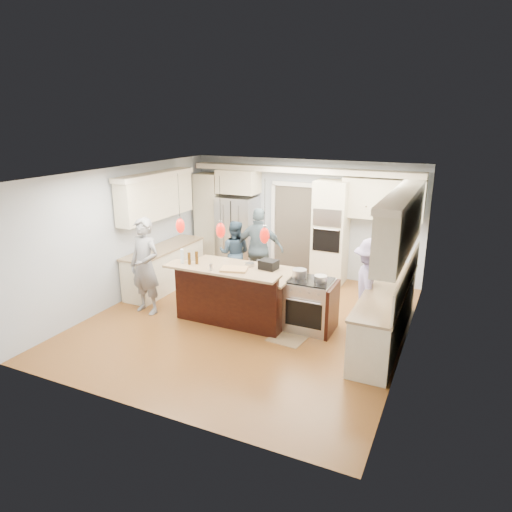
{
  "coord_description": "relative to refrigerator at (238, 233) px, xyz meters",
  "views": [
    {
      "loc": [
        3.38,
        -6.95,
        3.6
      ],
      "look_at": [
        0.0,
        0.35,
        1.15
      ],
      "focal_mm": 32.0,
      "sensor_mm": 36.0,
      "label": 1
    }
  ],
  "objects": [
    {
      "name": "pot_small",
      "position": [
        2.86,
        -2.51,
        0.08
      ],
      "size": [
        0.22,
        0.22,
        0.11
      ],
      "primitive_type": "cylinder",
      "color": "#B7B7BC",
      "rests_on": "island_range"
    },
    {
      "name": "left_cabinets",
      "position": [
        -0.89,
        -1.84,
        0.16
      ],
      "size": [
        0.64,
        2.3,
        2.51
      ],
      "color": "beige",
      "rests_on": "ground"
    },
    {
      "name": "pendant_lights",
      "position": [
        1.3,
        -3.15,
        0.9
      ],
      "size": [
        1.75,
        0.15,
        1.03
      ],
      "color": "black",
      "rests_on": "ground"
    },
    {
      "name": "person_bar_end",
      "position": [
        -0.38,
        -3.09,
        0.02
      ],
      "size": [
        0.72,
        0.52,
        1.85
      ],
      "primitive_type": "imported",
      "rotation": [
        0.0,
        0.0,
        -0.12
      ],
      "color": "slate",
      "rests_on": "ground"
    },
    {
      "name": "beer_bottle_a",
      "position": [
        0.48,
        -3.09,
        0.33
      ],
      "size": [
        0.07,
        0.07,
        0.23
      ],
      "primitive_type": "cylinder",
      "rotation": [
        0.0,
        0.0,
        -0.23
      ],
      "color": "#452B0C",
      "rests_on": "kitchen_island"
    },
    {
      "name": "oven_column",
      "position": [
        2.3,
        0.03,
        0.25
      ],
      "size": [
        0.72,
        0.69,
        2.3
      ],
      "color": "beige",
      "rests_on": "ground"
    },
    {
      "name": "person_range_side",
      "position": [
        3.64,
        -2.17,
        -0.06
      ],
      "size": [
        0.98,
        1.24,
        1.68
      ],
      "primitive_type": "imported",
      "rotation": [
        0.0,
        0.0,
        1.94
      ],
      "color": "#A496C9",
      "rests_on": "ground"
    },
    {
      "name": "island_range",
      "position": [
        2.71,
        -2.49,
        -0.44
      ],
      "size": [
        0.82,
        0.71,
        0.92
      ],
      "color": "#B7B7BC",
      "rests_on": "ground"
    },
    {
      "name": "beer_bottle_c",
      "position": [
        0.76,
        -3.08,
        0.33
      ],
      "size": [
        0.07,
        0.07,
        0.23
      ],
      "primitive_type": "cylinder",
      "rotation": [
        0.0,
        0.0,
        -0.41
      ],
      "color": "#452B0C",
      "rests_on": "kitchen_island"
    },
    {
      "name": "person_far_left",
      "position": [
        0.45,
        -1.04,
        -0.17
      ],
      "size": [
        0.81,
        0.69,
        1.46
      ],
      "primitive_type": "imported",
      "rotation": [
        0.0,
        0.0,
        3.35
      ],
      "color": "#30485E",
      "rests_on": "ground"
    },
    {
      "name": "room_shell",
      "position": [
        1.55,
        -2.64,
        0.92
      ],
      "size": [
        5.54,
        6.04,
        2.72
      ],
      "color": "#B2BCC6",
      "rests_on": "ground"
    },
    {
      "name": "kitchen_island",
      "position": [
        1.3,
        -2.57,
        -0.41
      ],
      "size": [
        2.1,
        1.46,
        1.12
      ],
      "color": "black",
      "rests_on": "ground"
    },
    {
      "name": "right_counter_run",
      "position": [
        3.99,
        -2.34,
        0.16
      ],
      "size": [
        0.64,
        3.1,
        2.51
      ],
      "color": "beige",
      "rests_on": "ground"
    },
    {
      "name": "ground_plane",
      "position": [
        1.55,
        -2.64,
        -0.9
      ],
      "size": [
        6.0,
        6.0,
        0.0
      ],
      "primitive_type": "plane",
      "color": "brown",
      "rests_on": "ground"
    },
    {
      "name": "beer_bottle_b",
      "position": [
        0.66,
        -3.15,
        0.33
      ],
      "size": [
        0.07,
        0.07,
        0.22
      ],
      "primitive_type": "cylinder",
      "rotation": [
        0.0,
        0.0,
        0.36
      ],
      "color": "#452B0C",
      "rests_on": "kitchen_island"
    },
    {
      "name": "floor_rug",
      "position": [
        2.49,
        -2.85,
        -0.89
      ],
      "size": [
        0.68,
        0.91,
        0.01
      ],
      "primitive_type": "cube",
      "rotation": [
        0.0,
        0.0,
        -0.11
      ],
      "color": "#91744F",
      "rests_on": "ground"
    },
    {
      "name": "drink_can",
      "position": [
        1.17,
        -3.27,
        0.28
      ],
      "size": [
        0.08,
        0.08,
        0.11
      ],
      "primitive_type": "cylinder",
      "rotation": [
        0.0,
        0.0,
        0.33
      ],
      "color": "#B7B7BC",
      "rests_on": "kitchen_island"
    },
    {
      "name": "pot_large",
      "position": [
        2.46,
        -2.46,
        0.09
      ],
      "size": [
        0.25,
        0.25,
        0.15
      ],
      "primitive_type": "cylinder",
      "color": "#B7B7BC",
      "rests_on": "island_range"
    },
    {
      "name": "refrigerator",
      "position": [
        0.0,
        0.0,
        0.0
      ],
      "size": [
        0.9,
        0.7,
        1.8
      ],
      "primitive_type": "cube",
      "color": "#B7B7BC",
      "rests_on": "ground"
    },
    {
      "name": "cutting_board",
      "position": [
        1.52,
        -3.11,
        0.24
      ],
      "size": [
        0.51,
        0.42,
        0.03
      ],
      "primitive_type": "cube",
      "rotation": [
        0.0,
        0.0,
        0.28
      ],
      "color": "tan",
      "rests_on": "kitchen_island"
    },
    {
      "name": "person_far_right",
      "position": [
        1.05,
        -1.04,
        -0.01
      ],
      "size": [
        1.11,
        0.64,
        1.78
      ],
      "primitive_type": "imported",
      "rotation": [
        0.0,
        0.0,
        3.34
      ],
      "color": "slate",
      "rests_on": "ground"
    },
    {
      "name": "back_upper_cabinets",
      "position": [
        0.8,
        0.12,
        0.77
      ],
      "size": [
        5.3,
        0.61,
        2.54
      ],
      "color": "beige",
      "rests_on": "ground"
    },
    {
      "name": "water_bottle",
      "position": [
        0.51,
        -3.15,
        0.35
      ],
      "size": [
        0.08,
        0.08,
        0.26
      ],
      "primitive_type": "cylinder",
      "rotation": [
        0.0,
        0.0,
        -0.34
      ],
      "color": "silver",
      "rests_on": "kitchen_island"
    }
  ]
}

